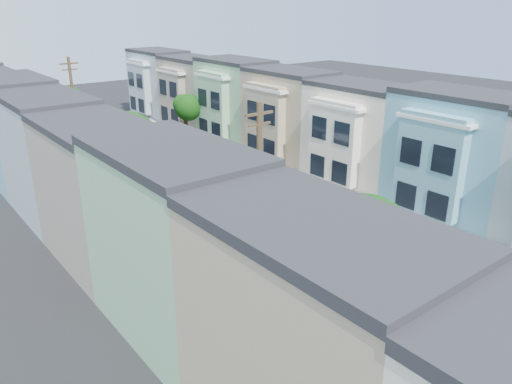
{
  "coord_description": "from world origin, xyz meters",
  "views": [
    {
      "loc": [
        -20.64,
        -16.0,
        14.45
      ],
      "look_at": [
        -0.75,
        9.31,
        2.2
      ],
      "focal_mm": 35.0,
      "sensor_mm": 36.0,
      "label": 1
    }
  ],
  "objects": [
    {
      "name": "parked_left_b",
      "position": [
        -4.9,
        -7.18,
        0.72
      ],
      "size": [
        1.59,
        4.36,
        1.45
      ],
      "primitive_type": "imported",
      "rotation": [
        0.0,
        0.0,
        0.01
      ],
      "color": "#0F0E40",
      "rests_on": "ground"
    },
    {
      "name": "parked_left_c",
      "position": [
        -4.9,
        0.94,
        0.73
      ],
      "size": [
        2.23,
        4.92,
        1.45
      ],
      "primitive_type": "imported",
      "rotation": [
        0.0,
        0.0,
        -0.04
      ],
      "color": "#8F989D",
      "rests_on": "ground"
    },
    {
      "name": "curb_left",
      "position": [
        -6.05,
        15.0,
        0.07
      ],
      "size": [
        0.3,
        70.0,
        0.15
      ],
      "primitive_type": "cube",
      "color": "gray",
      "rests_on": "ground"
    },
    {
      "name": "townhouse_row_right",
      "position": [
        11.15,
        15.0,
        0.0
      ],
      "size": [
        5.0,
        70.0,
        8.5
      ],
      "primitive_type": "cube",
      "color": "white",
      "rests_on": "ground"
    },
    {
      "name": "tree_e",
      "position": [
        -6.3,
        30.86,
        5.04
      ],
      "size": [
        4.7,
        4.7,
        7.41
      ],
      "color": "black",
      "rests_on": "ground"
    },
    {
      "name": "utility_pole_near",
      "position": [
        -6.3,
        2.0,
        5.15
      ],
      "size": [
        1.6,
        0.26,
        10.0
      ],
      "color": "#42301E",
      "rests_on": "ground"
    },
    {
      "name": "ground",
      "position": [
        0.0,
        0.0,
        0.0
      ],
      "size": [
        160.0,
        160.0,
        0.0
      ],
      "primitive_type": "plane",
      "color": "black",
      "rests_on": "ground"
    },
    {
      "name": "tree_b",
      "position": [
        -6.3,
        -4.49,
        5.05
      ],
      "size": [
        4.7,
        4.7,
        7.42
      ],
      "color": "black",
      "rests_on": "ground"
    },
    {
      "name": "tree_c",
      "position": [
        -6.3,
        6.02,
        4.67
      ],
      "size": [
        4.7,
        4.7,
        7.04
      ],
      "color": "black",
      "rests_on": "ground"
    },
    {
      "name": "road_slab",
      "position": [
        0.0,
        15.0,
        0.01
      ],
      "size": [
        12.0,
        70.0,
        0.02
      ],
      "primitive_type": "cube",
      "color": "black",
      "rests_on": "ground"
    },
    {
      "name": "fedex_truck",
      "position": [
        1.59,
        13.85,
        1.5
      ],
      "size": [
        2.15,
        5.58,
        2.68
      ],
      "rotation": [
        0.0,
        0.0,
        0.14
      ],
      "color": "white",
      "rests_on": "ground"
    },
    {
      "name": "parked_left_d",
      "position": [
        -4.9,
        10.68,
        0.64
      ],
      "size": [
        1.88,
        4.05,
        1.27
      ],
      "primitive_type": "imported",
      "rotation": [
        0.0,
        0.0,
        -0.1
      ],
      "color": "#500708",
      "rests_on": "ground"
    },
    {
      "name": "curb_right",
      "position": [
        6.05,
        15.0,
        0.07
      ],
      "size": [
        0.3,
        70.0,
        0.15
      ],
      "primitive_type": "cube",
      "color": "gray",
      "rests_on": "ground"
    },
    {
      "name": "utility_pole_far",
      "position": [
        -6.3,
        28.0,
        5.15
      ],
      "size": [
        1.6,
        0.26,
        10.0
      ],
      "color": "#42301E",
      "rests_on": "ground"
    },
    {
      "name": "parked_right_c",
      "position": [
        4.9,
        19.05,
        0.75
      ],
      "size": [
        1.89,
        4.59,
        1.5
      ],
      "primitive_type": "imported",
      "rotation": [
        0.0,
        0.0,
        0.07
      ],
      "color": "black",
      "rests_on": "ground"
    },
    {
      "name": "sidewalk_left",
      "position": [
        -7.35,
        15.0,
        0.07
      ],
      "size": [
        2.6,
        70.0,
        0.15
      ],
      "primitive_type": "cube",
      "color": "gray",
      "rests_on": "ground"
    },
    {
      "name": "parked_right_d",
      "position": [
        4.9,
        29.9,
        0.73
      ],
      "size": [
        1.8,
        4.45,
        1.45
      ],
      "primitive_type": "imported",
      "rotation": [
        0.0,
        0.0,
        -0.06
      ],
      "color": "#0F173F",
      "rests_on": "ground"
    },
    {
      "name": "tree_far_r",
      "position": [
        6.89,
        31.18,
        3.67
      ],
      "size": [
        2.94,
        2.94,
        5.18
      ],
      "color": "black",
      "rests_on": "ground"
    },
    {
      "name": "tree_d",
      "position": [
        -6.3,
        17.42,
        4.8
      ],
      "size": [
        4.7,
        4.7,
        7.17
      ],
      "color": "black",
      "rests_on": "ground"
    },
    {
      "name": "lead_sedan",
      "position": [
        1.76,
        20.45,
        0.69
      ],
      "size": [
        2.29,
        4.77,
        1.39
      ],
      "primitive_type": "imported",
      "rotation": [
        0.0,
        0.0,
        0.08
      ],
      "color": "black",
      "rests_on": "ground"
    },
    {
      "name": "sidewalk_right",
      "position": [
        7.35,
        15.0,
        0.07
      ],
      "size": [
        2.6,
        70.0,
        0.15
      ],
      "primitive_type": "cube",
      "color": "gray",
      "rests_on": "ground"
    },
    {
      "name": "townhouse_row_left",
      "position": [
        -11.15,
        15.0,
        0.0
      ],
      "size": [
        5.0,
        70.0,
        8.5
      ],
      "primitive_type": "cube",
      "color": "white",
      "rests_on": "ground"
    },
    {
      "name": "centerline",
      "position": [
        0.0,
        15.0,
        0.0
      ],
      "size": [
        0.12,
        70.0,
        0.01
      ],
      "primitive_type": "cube",
      "color": "gold",
      "rests_on": "ground"
    },
    {
      "name": "parked_right_b",
      "position": [
        4.9,
        -3.29,
        0.61
      ],
      "size": [
        2.09,
        4.2,
        1.22
      ],
      "primitive_type": "imported",
      "rotation": [
        0.0,
        0.0,
        0.1
      ],
      "color": "white",
      "rests_on": "ground"
    }
  ]
}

